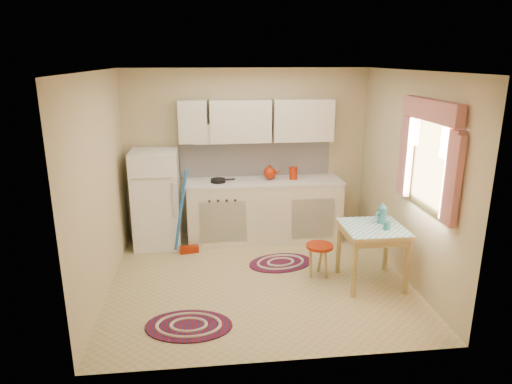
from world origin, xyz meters
TOP-DOWN VIEW (x-y plane):
  - room_shell at (0.16, 0.24)m, footprint 3.64×3.60m
  - fridge at (-1.33, 1.25)m, footprint 0.65×0.60m
  - broom at (-0.89, 0.90)m, footprint 0.30×0.17m
  - base_cabinets at (0.23, 1.30)m, footprint 2.25×0.60m
  - countertop at (0.23, 1.30)m, footprint 2.27×0.62m
  - frying_pan at (-0.45, 1.25)m, footprint 0.25×0.25m
  - red_kettle at (0.31, 1.30)m, footprint 0.24×0.22m
  - red_canister at (0.66, 1.30)m, footprint 0.12×0.12m
  - table at (1.32, -0.24)m, footprint 0.72×0.72m
  - stool at (0.75, 0.01)m, footprint 0.44×0.44m
  - coffee_pot at (1.46, -0.12)m, footprint 0.17×0.16m
  - mug at (1.44, -0.34)m, footprint 0.11×0.11m
  - rug_center at (0.33, 0.41)m, footprint 0.95×0.73m
  - rug_left at (-0.84, -0.95)m, footprint 0.95×0.69m

SIDE VIEW (x-z plane):
  - rug_center at x=0.33m, z-range 0.00..0.02m
  - rug_left at x=-0.84m, z-range 0.00..0.02m
  - stool at x=0.75m, z-range 0.00..0.42m
  - table at x=1.32m, z-range 0.00..0.72m
  - base_cabinets at x=0.23m, z-range 0.00..0.88m
  - broom at x=-0.89m, z-range 0.00..1.20m
  - fridge at x=-1.33m, z-range 0.00..1.40m
  - mug at x=1.44m, z-range 0.72..0.82m
  - coffee_pot at x=1.46m, z-range 0.72..0.99m
  - countertop at x=0.23m, z-range 0.88..0.92m
  - frying_pan at x=-0.45m, z-range 0.92..0.97m
  - red_canister at x=0.66m, z-range 0.92..1.08m
  - red_kettle at x=0.31m, z-range 0.92..1.12m
  - room_shell at x=0.16m, z-range 0.34..2.86m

